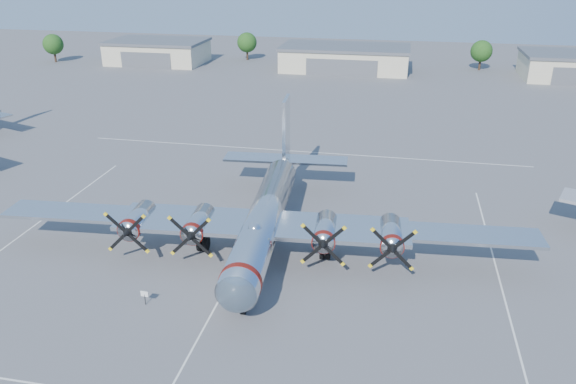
% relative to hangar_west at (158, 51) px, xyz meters
% --- Properties ---
extents(ground, '(260.00, 260.00, 0.00)m').
position_rel_hangar_west_xyz_m(ground, '(45.00, -81.96, -2.71)').
color(ground, '#515154').
rests_on(ground, ground).
extents(parking_lines, '(60.00, 50.08, 0.01)m').
position_rel_hangar_west_xyz_m(parking_lines, '(45.00, -83.71, -2.71)').
color(parking_lines, silver).
rests_on(parking_lines, ground).
extents(hangar_west, '(22.60, 14.60, 5.40)m').
position_rel_hangar_west_xyz_m(hangar_west, '(0.00, 0.00, 0.00)').
color(hangar_west, beige).
rests_on(hangar_west, ground).
extents(hangar_center, '(28.60, 14.60, 5.40)m').
position_rel_hangar_west_xyz_m(hangar_center, '(45.00, -0.00, -0.00)').
color(hangar_center, beige).
rests_on(hangar_center, ground).
extents(hangar_east, '(20.60, 14.60, 5.40)m').
position_rel_hangar_west_xyz_m(hangar_east, '(93.00, 0.00, 0.00)').
color(hangar_east, beige).
rests_on(hangar_east, ground).
extents(tree_far_west, '(4.80, 4.80, 6.64)m').
position_rel_hangar_west_xyz_m(tree_far_west, '(-25.00, -3.96, 1.51)').
color(tree_far_west, '#382619').
rests_on(tree_far_west, ground).
extents(tree_west, '(4.80, 4.80, 6.64)m').
position_rel_hangar_west_xyz_m(tree_west, '(20.00, 8.04, 1.51)').
color(tree_west, '#382619').
rests_on(tree_west, ground).
extents(tree_east, '(4.80, 4.80, 6.64)m').
position_rel_hangar_west_xyz_m(tree_east, '(75.00, 6.04, 1.51)').
color(tree_east, '#382619').
rests_on(tree_east, ground).
extents(main_bomber_b29, '(49.35, 35.53, 10.44)m').
position_rel_hangar_west_xyz_m(main_bomber_b29, '(46.57, -83.06, -2.71)').
color(main_bomber_b29, silver).
rests_on(main_bomber_b29, ground).
extents(info_placard, '(0.63, 0.10, 1.20)m').
position_rel_hangar_west_xyz_m(info_placard, '(39.60, -94.53, -1.87)').
color(info_placard, black).
rests_on(info_placard, ground).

